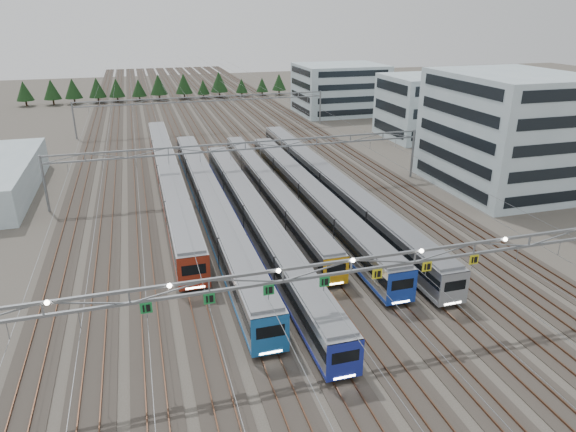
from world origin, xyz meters
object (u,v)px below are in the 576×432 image
object	(u,v)px
train_e	(309,195)
train_f	(329,183)
train_d	(269,189)
gantry_mid	(246,152)
train_c	(255,217)
depot_bldg_north	(340,89)
depot_bldg_mid	(419,107)
gantry_near	(351,269)
gantry_far	(204,103)
train_a	(169,176)
depot_bldg_south	(506,132)
train_b	(211,203)

from	to	relation	value
train_e	train_f	world-z (taller)	train_e
train_e	train_f	distance (m)	5.98
train_d	gantry_mid	size ratio (longest dim) A/B	0.94
train_c	gantry_mid	size ratio (longest dim) A/B	1.04
gantry_mid	depot_bldg_north	world-z (taller)	depot_bldg_north
train_d	depot_bldg_north	bearing A→B (deg)	60.23
train_c	depot_bldg_mid	xyz separation A→B (m)	(45.86, 41.00, 4.42)
train_d	gantry_near	bearing A→B (deg)	-93.75
depot_bldg_north	gantry_mid	bearing A→B (deg)	-123.49
train_d	train_e	bearing A→B (deg)	-45.87
gantry_mid	depot_bldg_north	bearing A→B (deg)	56.51
gantry_near	depot_bldg_mid	size ratio (longest dim) A/B	3.52
train_e	gantry_far	size ratio (longest dim) A/B	0.96
train_d	gantry_near	distance (m)	35.52
train_c	train_e	distance (m)	10.74
train_a	train_e	xyz separation A→B (m)	(18.00, -13.91, -0.11)
train_c	depot_bldg_north	xyz separation A→B (m)	(40.15, 72.81, 4.22)
gantry_far	depot_bldg_south	bearing A→B (deg)	-54.12
train_e	depot_bldg_mid	world-z (taller)	depot_bldg_mid
train_c	depot_bldg_mid	distance (m)	61.67
gantry_far	depot_bldg_south	world-z (taller)	depot_bldg_south
depot_bldg_mid	depot_bldg_north	world-z (taller)	depot_bldg_mid
depot_bldg_south	gantry_near	bearing A→B (deg)	-140.81
train_e	depot_bldg_mid	xyz separation A→B (m)	(36.86, 35.15, 4.36)
train_a	depot_bldg_north	bearing A→B (deg)	47.18
train_b	gantry_mid	world-z (taller)	gantry_mid
train_b	depot_bldg_south	distance (m)	45.92
train_d	train_f	xyz separation A→B (m)	(9.00, -0.69, 0.19)
train_b	depot_bldg_mid	bearing A→B (deg)	34.49
train_b	train_f	size ratio (longest dim) A/B	0.97
depot_bldg_south	depot_bldg_north	size ratio (longest dim) A/B	1.00
train_e	depot_bldg_south	size ratio (longest dim) A/B	2.45
train_e	gantry_near	bearing A→B (deg)	-102.58
train_e	depot_bldg_mid	distance (m)	51.11
gantry_far	depot_bldg_mid	xyz separation A→B (m)	(43.61, -19.53, 0.19)
depot_bldg_mid	depot_bldg_south	bearing A→B (deg)	-98.19
gantry_mid	gantry_near	bearing A→B (deg)	-90.07
train_e	gantry_mid	xyz separation A→B (m)	(-6.75, 9.67, 4.17)
train_b	train_c	world-z (taller)	train_b
depot_bldg_mid	gantry_mid	bearing A→B (deg)	-149.71
gantry_mid	depot_bldg_mid	xyz separation A→B (m)	(43.61, 25.47, 0.19)
gantry_mid	gantry_far	xyz separation A→B (m)	(0.00, 45.00, 0.00)
train_d	gantry_mid	distance (m)	7.03
gantry_near	depot_bldg_mid	bearing A→B (deg)	56.36
train_a	gantry_mid	world-z (taller)	gantry_mid
train_b	train_d	bearing A→B (deg)	24.42
gantry_far	train_f	bearing A→B (deg)	-77.50
train_c	train_b	bearing A→B (deg)	125.07
gantry_mid	train_b	bearing A→B (deg)	-126.50
gantry_near	depot_bldg_north	xyz separation A→B (m)	(37.95, 97.40, -0.71)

